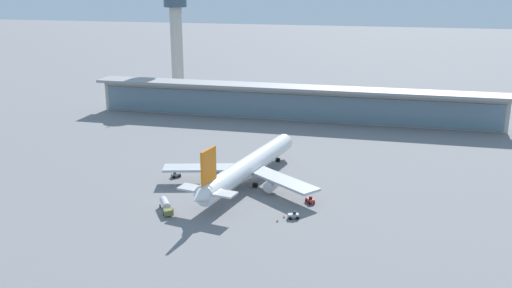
{
  "coord_description": "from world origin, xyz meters",
  "views": [
    {
      "loc": [
        41.89,
        -162.98,
        60.97
      ],
      "look_at": [
        0.0,
        10.13,
        8.21
      ],
      "focal_mm": 39.4,
      "sensor_mm": 36.0,
      "label": 1
    }
  ],
  "objects": [
    {
      "name": "control_tower",
      "position": [
        -69.73,
        119.32,
        32.24
      ],
      "size": [
        12.0,
        12.0,
        58.86
      ],
      "color": "#B2ADA3",
      "rests_on": "ground"
    },
    {
      "name": "service_truck_by_tail_olive",
      "position": [
        -15.21,
        -31.32,
        1.71
      ],
      "size": [
        6.55,
        8.45,
        2.95
      ],
      "color": "olive",
      "rests_on": "ground"
    },
    {
      "name": "terminal_building",
      "position": [
        0.0,
        79.68,
        7.87
      ],
      "size": [
        183.6,
        12.8,
        15.2
      ],
      "color": "#B2ADA3",
      "rests_on": "ground"
    },
    {
      "name": "safety_cone_charlie",
      "position": [
        16.9,
        -28.05,
        0.32
      ],
      "size": [
        0.62,
        0.62,
        0.7
      ],
      "color": "orange",
      "rests_on": "ground"
    },
    {
      "name": "service_truck_mid_apron_grey",
      "position": [
        19.39,
        -28.09,
        0.87
      ],
      "size": [
        3.27,
        2.59,
        2.05
      ],
      "color": "gray",
      "rests_on": "ground"
    },
    {
      "name": "service_truck_under_wing_grey",
      "position": [
        -22.58,
        -5.2,
        0.87
      ],
      "size": [
        3.25,
        3.2,
        2.05
      ],
      "color": "gray",
      "rests_on": "ground"
    },
    {
      "name": "airliner_on_stand",
      "position": [
        1.23,
        -5.77,
        5.62
      ],
      "size": [
        50.59,
        66.66,
        17.86
      ],
      "color": "white",
      "rests_on": "ground"
    },
    {
      "name": "safety_cone_alpha",
      "position": [
        -13.91,
        -29.86,
        0.32
      ],
      "size": [
        0.62,
        0.62,
        0.7
      ],
      "color": "orange",
      "rests_on": "ground"
    },
    {
      "name": "ground_plane",
      "position": [
        0.0,
        0.0,
        0.0
      ],
      "size": [
        1200.0,
        1200.0,
        0.0
      ],
      "primitive_type": "plane",
      "color": "slate"
    },
    {
      "name": "service_truck_near_nose_red",
      "position": [
        22.11,
        -16.41,
        0.87
      ],
      "size": [
        3.09,
        3.31,
        2.05
      ],
      "color": "#B21E1E",
      "rests_on": "ground"
    },
    {
      "name": "safety_cone_bravo",
      "position": [
        15.68,
        -31.0,
        0.32
      ],
      "size": [
        0.62,
        0.62,
        0.7
      ],
      "color": "orange",
      "rests_on": "ground"
    }
  ]
}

